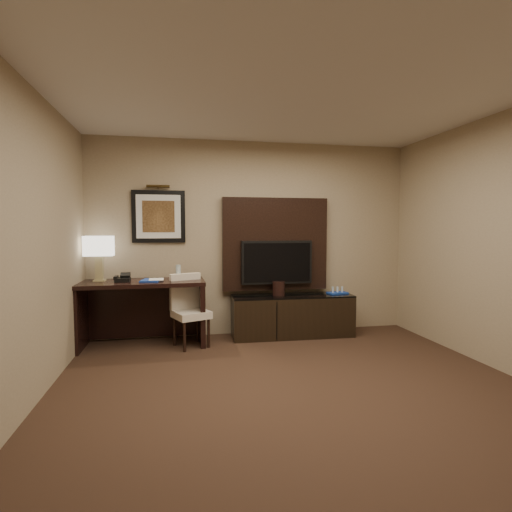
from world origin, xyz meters
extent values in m
cube|color=#321F16|center=(0.00, 0.00, -0.01)|extent=(4.50, 5.00, 0.01)
cube|color=silver|center=(0.00, 0.00, 2.70)|extent=(4.50, 5.00, 0.01)
cube|color=#9C896A|center=(0.00, 2.50, 1.35)|extent=(4.50, 0.01, 2.70)
cube|color=#9C896A|center=(-2.25, 0.00, 1.35)|extent=(0.01, 5.00, 2.70)
cube|color=black|center=(-1.50, 2.15, 0.41)|extent=(1.56, 0.69, 0.83)
cube|color=black|center=(0.49, 2.20, 0.29)|extent=(1.68, 0.51, 0.57)
cube|color=black|center=(0.30, 2.44, 1.27)|extent=(1.50, 0.12, 1.30)
cube|color=black|center=(0.30, 2.34, 1.02)|extent=(1.00, 0.08, 0.60)
cube|color=black|center=(-1.30, 2.48, 1.65)|extent=(0.70, 0.04, 0.70)
cylinder|color=#3C2D13|center=(-1.30, 2.44, 2.05)|extent=(0.04, 0.04, 0.30)
cube|color=navy|center=(-1.39, 2.11, 0.84)|extent=(0.28, 0.34, 0.02)
imported|color=tan|center=(-1.42, 2.12, 0.95)|extent=(0.18, 0.03, 0.24)
cylinder|color=#B0C0C7|center=(-1.05, 2.18, 0.92)|extent=(0.07, 0.07, 0.19)
cylinder|color=black|center=(0.30, 2.21, 0.67)|extent=(0.22, 0.22, 0.19)
camera|label=1|loc=(-1.05, -3.05, 1.50)|focal=28.00mm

